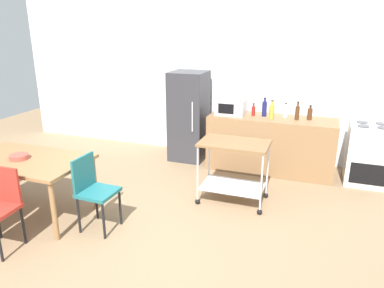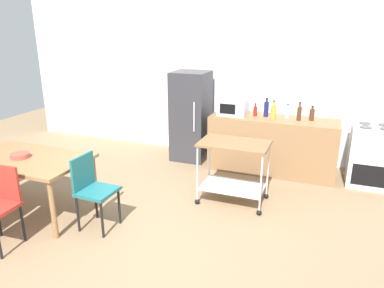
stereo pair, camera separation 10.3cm
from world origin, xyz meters
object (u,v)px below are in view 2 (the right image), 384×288
at_px(microwave, 233,107).
at_px(bottle_soda, 255,111).
at_px(bottle_soy_sauce, 273,112).
at_px(chair_teal, 92,187).
at_px(bottle_sparkling_water, 312,114).
at_px(bottle_wine, 266,109).
at_px(stove_oven, 370,156).
at_px(dining_table, 27,163).
at_px(kitchen_cart, 234,162).
at_px(bottle_hot_sauce, 299,113).
at_px(fruit_bowl, 20,156).
at_px(refrigerator, 191,116).
at_px(bottle_vinegar, 287,112).

relative_size(microwave, bottle_soda, 2.23).
bearing_deg(bottle_soy_sauce, chair_teal, -124.41).
bearing_deg(bottle_sparkling_water, bottle_wine, -179.23).
distance_m(stove_oven, bottle_sparkling_water, 1.04).
xyz_separation_m(dining_table, kitchen_cart, (2.32, 1.21, -0.10)).
relative_size(dining_table, microwave, 3.26).
xyz_separation_m(bottle_hot_sauce, fruit_bowl, (-3.06, -2.51, -0.24)).
xyz_separation_m(refrigerator, kitchen_cart, (1.15, -1.38, -0.20)).
bearing_deg(bottle_soda, bottle_hot_sauce, -2.67).
xyz_separation_m(refrigerator, microwave, (0.78, -0.12, 0.25)).
distance_m(chair_teal, refrigerator, 2.62).
bearing_deg(bottle_vinegar, dining_table, -137.56).
relative_size(bottle_soda, bottle_vinegar, 0.91).
bearing_deg(bottle_sparkling_water, refrigerator, 178.76).
bearing_deg(chair_teal, stove_oven, -49.19).
relative_size(refrigerator, bottle_hot_sauce, 5.41).
height_order(refrigerator, bottle_soy_sauce, refrigerator).
bearing_deg(bottle_vinegar, fruit_bowl, -137.76).
xyz_separation_m(chair_teal, bottle_sparkling_water, (2.23, 2.56, 0.48)).
height_order(microwave, bottle_soy_sauce, bottle_soy_sauce).
bearing_deg(fruit_bowl, dining_table, 31.24).
bearing_deg(stove_oven, bottle_wine, 178.99).
bearing_deg(refrigerator, fruit_bowl, -115.24).
xyz_separation_m(bottle_sparkling_water, fruit_bowl, (-3.25, -2.58, -0.22)).
distance_m(dining_table, bottle_soy_sauce, 3.58).
distance_m(stove_oven, kitchen_cart, 2.19).
bearing_deg(dining_table, bottle_vinegar, 42.44).
height_order(kitchen_cart, fruit_bowl, kitchen_cart).
bearing_deg(stove_oven, bottle_soy_sauce, -176.55).
bearing_deg(dining_table, fruit_bowl, -148.76).
distance_m(dining_table, bottle_hot_sauce, 3.91).
height_order(refrigerator, fruit_bowl, refrigerator).
distance_m(bottle_vinegar, bottle_sparkling_water, 0.37).
distance_m(microwave, bottle_sparkling_water, 1.23).
distance_m(bottle_soda, bottle_hot_sauce, 0.69).
relative_size(chair_teal, bottle_wine, 2.95).
distance_m(kitchen_cart, bottle_wine, 1.41).
distance_m(bottle_soy_sauce, bottle_vinegar, 0.25).
distance_m(dining_table, chair_teal, 0.97).
bearing_deg(kitchen_cart, bottle_soda, 90.21).
bearing_deg(bottle_wine, kitchen_cart, -97.09).
distance_m(kitchen_cart, bottle_soda, 1.36).
relative_size(stove_oven, fruit_bowl, 4.11).
relative_size(bottle_wine, fruit_bowl, 1.35).
distance_m(bottle_hot_sauce, bottle_sparkling_water, 0.20).
distance_m(kitchen_cart, bottle_vinegar, 1.51).
height_order(microwave, fruit_bowl, microwave).
distance_m(bottle_soda, bottle_wine, 0.18).
distance_m(dining_table, bottle_vinegar, 3.83).
bearing_deg(refrigerator, bottle_soy_sauce, -6.67).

